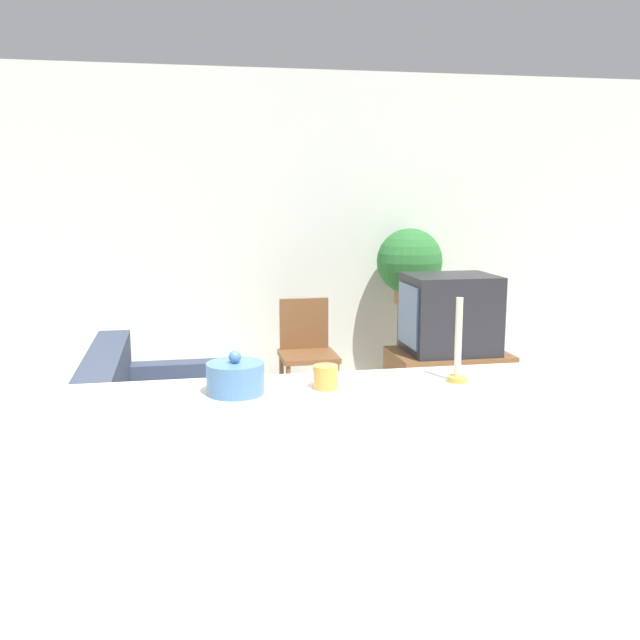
{
  "coord_description": "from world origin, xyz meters",
  "views": [
    {
      "loc": [
        -0.5,
        -2.67,
        1.71
      ],
      "look_at": [
        0.4,
        1.96,
        0.85
      ],
      "focal_mm": 40.0,
      "sensor_mm": 36.0,
      "label": 1
    }
  ],
  "objects_px": {
    "couch": "(154,447)",
    "potted_plant": "(410,263)",
    "television": "(449,314)",
    "decorative_bowl": "(235,378)",
    "wooden_chair": "(307,347)"
  },
  "relations": [
    {
      "from": "couch",
      "to": "potted_plant",
      "type": "distance_m",
      "value": 2.9
    },
    {
      "from": "television",
      "to": "decorative_bowl",
      "type": "xyz_separation_m",
      "value": [
        -1.78,
        -2.66,
        0.3
      ]
    },
    {
      "from": "television",
      "to": "decorative_bowl",
      "type": "distance_m",
      "value": 3.21
    },
    {
      "from": "couch",
      "to": "decorative_bowl",
      "type": "relative_size",
      "value": 9.42
    },
    {
      "from": "television",
      "to": "potted_plant",
      "type": "bearing_deg",
      "value": 93.1
    },
    {
      "from": "television",
      "to": "potted_plant",
      "type": "height_order",
      "value": "potted_plant"
    },
    {
      "from": "wooden_chair",
      "to": "decorative_bowl",
      "type": "height_order",
      "value": "decorative_bowl"
    },
    {
      "from": "decorative_bowl",
      "to": "couch",
      "type": "bearing_deg",
      "value": 102.01
    },
    {
      "from": "decorative_bowl",
      "to": "television",
      "type": "bearing_deg",
      "value": 56.23
    },
    {
      "from": "wooden_chair",
      "to": "potted_plant",
      "type": "height_order",
      "value": "potted_plant"
    },
    {
      "from": "couch",
      "to": "potted_plant",
      "type": "bearing_deg",
      "value": 41.51
    },
    {
      "from": "couch",
      "to": "decorative_bowl",
      "type": "bearing_deg",
      "value": -77.99
    },
    {
      "from": "wooden_chair",
      "to": "couch",
      "type": "bearing_deg",
      "value": -126.49
    },
    {
      "from": "potted_plant",
      "to": "decorative_bowl",
      "type": "relative_size",
      "value": 3.35
    },
    {
      "from": "potted_plant",
      "to": "television",
      "type": "bearing_deg",
      "value": -86.9
    }
  ]
}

